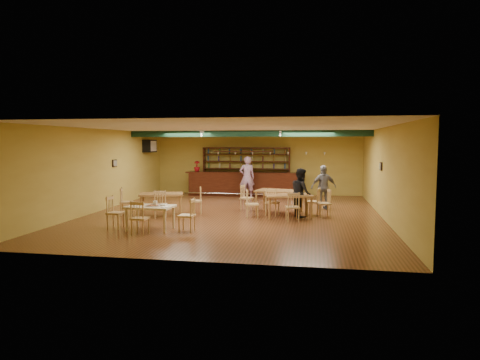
% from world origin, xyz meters
% --- Properties ---
extents(floor, '(12.00, 12.00, 0.00)m').
position_xyz_m(floor, '(0.00, 0.00, 0.00)').
color(floor, '#503117').
rests_on(floor, ground).
extents(ceiling_beam, '(10.00, 0.30, 0.25)m').
position_xyz_m(ceiling_beam, '(0.00, 2.80, 2.87)').
color(ceiling_beam, black).
rests_on(ceiling_beam, ceiling).
extents(track_rail_left, '(0.05, 2.50, 0.05)m').
position_xyz_m(track_rail_left, '(-1.80, 3.40, 2.94)').
color(track_rail_left, white).
rests_on(track_rail_left, ceiling).
extents(track_rail_right, '(0.05, 2.50, 0.05)m').
position_xyz_m(track_rail_right, '(1.40, 3.40, 2.94)').
color(track_rail_right, white).
rests_on(track_rail_right, ceiling).
extents(ac_unit, '(0.34, 0.70, 0.48)m').
position_xyz_m(ac_unit, '(-4.80, 4.20, 2.35)').
color(ac_unit, white).
rests_on(ac_unit, wall_left).
extents(picture_left, '(0.04, 0.34, 0.28)m').
position_xyz_m(picture_left, '(-4.97, 1.00, 1.70)').
color(picture_left, black).
rests_on(picture_left, wall_left).
extents(picture_right, '(0.04, 0.34, 0.28)m').
position_xyz_m(picture_right, '(4.97, 0.50, 1.70)').
color(picture_right, black).
rests_on(picture_right, wall_right).
extents(bar_counter, '(5.49, 0.85, 1.13)m').
position_xyz_m(bar_counter, '(-0.51, 5.15, 0.56)').
color(bar_counter, black).
rests_on(bar_counter, ground).
extents(back_bar_hutch, '(4.25, 0.40, 2.28)m').
position_xyz_m(back_bar_hutch, '(-0.51, 5.78, 1.14)').
color(back_bar_hutch, black).
rests_on(back_bar_hutch, ground).
extents(poinsettia, '(0.37, 0.37, 0.51)m').
position_xyz_m(poinsettia, '(-2.81, 5.15, 1.39)').
color(poinsettia, '#A80F16').
rests_on(poinsettia, bar_counter).
extents(dining_table_b, '(1.78, 1.31, 0.80)m').
position_xyz_m(dining_table_b, '(1.51, 0.63, 0.40)').
color(dining_table_b, olive).
rests_on(dining_table_b, ground).
extents(dining_table_c, '(1.68, 1.29, 0.74)m').
position_xyz_m(dining_table_c, '(-2.49, -0.52, 0.37)').
color(dining_table_c, olive).
rests_on(dining_table_c, ground).
extents(dining_table_d, '(1.72, 1.27, 0.77)m').
position_xyz_m(dining_table_d, '(1.90, -0.33, 0.38)').
color(dining_table_d, olive).
rests_on(dining_table_d, ground).
extents(near_table, '(1.33, 0.89, 0.70)m').
position_xyz_m(near_table, '(-1.87, -3.08, 0.35)').
color(near_table, beige).
rests_on(near_table, ground).
extents(pizza_tray, '(0.47, 0.47, 0.01)m').
position_xyz_m(pizza_tray, '(-1.78, -3.08, 0.70)').
color(pizza_tray, silver).
rests_on(pizza_tray, near_table).
extents(parmesan_shaker, '(0.08, 0.08, 0.11)m').
position_xyz_m(parmesan_shaker, '(-2.29, -3.22, 0.75)').
color(parmesan_shaker, '#EAE5C6').
rests_on(parmesan_shaker, near_table).
extents(napkin_stack, '(0.23, 0.19, 0.03)m').
position_xyz_m(napkin_stack, '(-1.54, -2.90, 0.71)').
color(napkin_stack, white).
rests_on(napkin_stack, near_table).
extents(pizza_server, '(0.31, 0.26, 0.00)m').
position_xyz_m(pizza_server, '(-1.64, -3.04, 0.71)').
color(pizza_server, silver).
rests_on(pizza_server, pizza_tray).
extents(side_plate, '(0.23, 0.23, 0.01)m').
position_xyz_m(side_plate, '(-1.36, -3.27, 0.70)').
color(side_plate, white).
rests_on(side_plate, near_table).
extents(patron_bar, '(0.79, 0.63, 1.90)m').
position_xyz_m(patron_bar, '(-0.24, 4.33, 0.95)').
color(patron_bar, '#9A4FAB').
rests_on(patron_bar, ground).
extents(patron_right_a, '(0.83, 0.95, 1.65)m').
position_xyz_m(patron_right_a, '(2.31, -0.17, 0.82)').
color(patron_right_a, black).
rests_on(patron_right_a, ground).
extents(patron_right_b, '(1.05, 0.69, 1.66)m').
position_xyz_m(patron_right_b, '(3.10, 1.67, 0.83)').
color(patron_right_b, slate).
rests_on(patron_right_b, ground).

